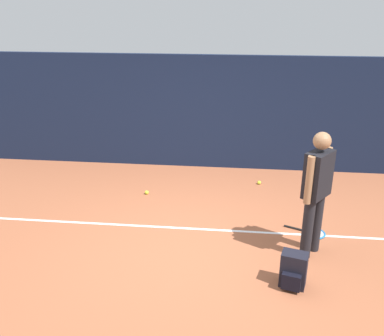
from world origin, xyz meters
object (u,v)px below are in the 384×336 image
object	(u,v)px
tennis_racket	(312,233)
backpack	(293,271)
tennis_ball_near_player	(259,183)
tennis_ball_by_fence	(147,192)
tennis_player	(317,188)

from	to	relation	value
tennis_racket	backpack	bearing A→B (deg)	-85.30
tennis_racket	tennis_ball_near_player	distance (m)	1.83
tennis_racket	backpack	world-z (taller)	backpack
backpack	tennis_ball_by_fence	xyz separation A→B (m)	(-2.24, 2.31, -0.18)
tennis_player	backpack	size ratio (longest dim) A/B	3.86
backpack	tennis_ball_by_fence	world-z (taller)	backpack
tennis_racket	tennis_ball_near_player	bearing A→B (deg)	136.01
backpack	tennis_ball_by_fence	bearing A→B (deg)	149.44
tennis_player	backpack	distance (m)	1.10
backpack	tennis_ball_near_player	size ratio (longest dim) A/B	6.67
backpack	tennis_ball_near_player	xyz separation A→B (m)	(-0.28, 2.94, -0.18)
tennis_racket	tennis_ball_by_fence	bearing A→B (deg)	-178.09
backpack	tennis_ball_near_player	bearing A→B (deg)	110.63
tennis_ball_by_fence	tennis_player	bearing A→B (deg)	-31.65
tennis_racket	tennis_ball_by_fence	distance (m)	2.87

